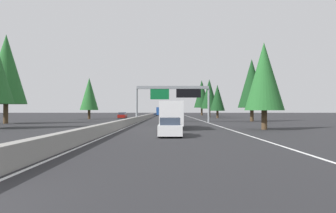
{
  "coord_description": "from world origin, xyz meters",
  "views": [
    {
      "loc": [
        -5.91,
        -5.12,
        2.04
      ],
      "look_at": [
        63.45,
        -5.04,
        2.88
      ],
      "focal_mm": 31.56,
      "sensor_mm": 36.0,
      "label": 1
    }
  ],
  "objects_px": {
    "bus_near_center": "(160,111)",
    "conifer_right_mid": "(217,98)",
    "pickup_mid_left": "(170,114)",
    "conifer_right_far": "(209,94)",
    "sedan_near_right": "(161,113)",
    "sedan_mid_center": "(169,114)",
    "oncoming_near": "(122,116)",
    "conifer_right_distant": "(202,94)",
    "conifer_right_near": "(252,83)",
    "sign_gantry_overhead": "(174,93)",
    "conifer_right_foreground": "(264,76)",
    "conifer_left_near": "(6,69)",
    "conifer_left_mid": "(89,94)",
    "sedan_distant_b": "(170,127)",
    "minivan_far_left": "(171,115)",
    "sedan_far_right": "(180,114)",
    "box_truck_distant_a": "(171,114)"
  },
  "relations": [
    {
      "from": "bus_near_center",
      "to": "conifer_right_mid",
      "type": "height_order",
      "value": "conifer_right_mid"
    },
    {
      "from": "pickup_mid_left",
      "to": "conifer_right_far",
      "type": "distance_m",
      "value": 14.73
    },
    {
      "from": "sedan_near_right",
      "to": "sedan_mid_center",
      "type": "bearing_deg",
      "value": -167.01
    },
    {
      "from": "oncoming_near",
      "to": "conifer_right_distant",
      "type": "bearing_deg",
      "value": 148.94
    },
    {
      "from": "conifer_right_near",
      "to": "conifer_right_far",
      "type": "bearing_deg",
      "value": 4.96
    },
    {
      "from": "sign_gantry_overhead",
      "to": "pickup_mid_left",
      "type": "height_order",
      "value": "sign_gantry_overhead"
    },
    {
      "from": "conifer_right_foreground",
      "to": "pickup_mid_left",
      "type": "bearing_deg",
      "value": 8.67
    },
    {
      "from": "conifer_left_near",
      "to": "conifer_left_mid",
      "type": "distance_m",
      "value": 22.9
    },
    {
      "from": "conifer_right_far",
      "to": "conifer_right_foreground",
      "type": "bearing_deg",
      "value": 177.84
    },
    {
      "from": "sign_gantry_overhead",
      "to": "bus_near_center",
      "type": "xyz_separation_m",
      "value": [
        63.2,
        4.07,
        -3.19
      ]
    },
    {
      "from": "sedan_distant_b",
      "to": "minivan_far_left",
      "type": "relative_size",
      "value": 0.88
    },
    {
      "from": "sedan_mid_center",
      "to": "conifer_left_mid",
      "type": "xyz_separation_m",
      "value": [
        -47.98,
        18.21,
        4.97
      ]
    },
    {
      "from": "sedan_distant_b",
      "to": "sedan_mid_center",
      "type": "xyz_separation_m",
      "value": [
        90.94,
        -0.31,
        0.0
      ]
    },
    {
      "from": "pickup_mid_left",
      "to": "oncoming_near",
      "type": "xyz_separation_m",
      "value": [
        -20.38,
        11.88,
        -0.23
      ]
    },
    {
      "from": "conifer_left_mid",
      "to": "sedan_far_right",
      "type": "bearing_deg",
      "value": -41.42
    },
    {
      "from": "box_truck_distant_a",
      "to": "sedan_far_right",
      "type": "height_order",
      "value": "box_truck_distant_a"
    },
    {
      "from": "minivan_far_left",
      "to": "bus_near_center",
      "type": "distance_m",
      "value": 48.67
    },
    {
      "from": "bus_near_center",
      "to": "conifer_left_mid",
      "type": "distance_m",
      "value": 49.85
    },
    {
      "from": "box_truck_distant_a",
      "to": "conifer_right_near",
      "type": "relative_size",
      "value": 0.75
    },
    {
      "from": "bus_near_center",
      "to": "pickup_mid_left",
      "type": "relative_size",
      "value": 2.05
    },
    {
      "from": "sedan_mid_center",
      "to": "conifer_right_mid",
      "type": "height_order",
      "value": "conifer_right_mid"
    },
    {
      "from": "pickup_mid_left",
      "to": "conifer_right_distant",
      "type": "height_order",
      "value": "conifer_right_distant"
    },
    {
      "from": "sedan_mid_center",
      "to": "conifer_left_mid",
      "type": "height_order",
      "value": "conifer_left_mid"
    },
    {
      "from": "oncoming_near",
      "to": "conifer_right_foreground",
      "type": "height_order",
      "value": "conifer_right_foreground"
    },
    {
      "from": "box_truck_distant_a",
      "to": "conifer_left_near",
      "type": "bearing_deg",
      "value": 64.62
    },
    {
      "from": "sedan_far_right",
      "to": "conifer_left_near",
      "type": "distance_m",
      "value": 54.58
    },
    {
      "from": "sign_gantry_overhead",
      "to": "sedan_distant_b",
      "type": "xyz_separation_m",
      "value": [
        -27.26,
        0.79,
        -4.22
      ]
    },
    {
      "from": "minivan_far_left",
      "to": "conifer_right_distant",
      "type": "xyz_separation_m",
      "value": [
        49.04,
        -12.46,
        7.37
      ]
    },
    {
      "from": "conifer_right_distant",
      "to": "conifer_right_foreground",
      "type": "bearing_deg",
      "value": 178.0
    },
    {
      "from": "sedan_distant_b",
      "to": "conifer_right_distant",
      "type": "relative_size",
      "value": 0.32
    },
    {
      "from": "sedan_distant_b",
      "to": "conifer_left_mid",
      "type": "height_order",
      "value": "conifer_left_mid"
    },
    {
      "from": "oncoming_near",
      "to": "conifer_left_mid",
      "type": "relative_size",
      "value": 0.47
    },
    {
      "from": "pickup_mid_left",
      "to": "sedan_mid_center",
      "type": "xyz_separation_m",
      "value": [
        20.13,
        -0.02,
        -0.23
      ]
    },
    {
      "from": "pickup_mid_left",
      "to": "conifer_right_mid",
      "type": "height_order",
      "value": "conifer_right_mid"
    },
    {
      "from": "sign_gantry_overhead",
      "to": "sedan_distant_b",
      "type": "height_order",
      "value": "sign_gantry_overhead"
    },
    {
      "from": "sedan_distant_b",
      "to": "conifer_left_near",
      "type": "distance_m",
      "value": 33.37
    },
    {
      "from": "sedan_far_right",
      "to": "conifer_right_mid",
      "type": "distance_m",
      "value": 18.36
    },
    {
      "from": "conifer_left_mid",
      "to": "pickup_mid_left",
      "type": "bearing_deg",
      "value": -33.14
    },
    {
      "from": "conifer_left_mid",
      "to": "conifer_right_near",
      "type": "bearing_deg",
      "value": -111.23
    },
    {
      "from": "conifer_right_foreground",
      "to": "conifer_right_distant",
      "type": "xyz_separation_m",
      "value": [
        83.28,
        -2.91,
        2.76
      ]
    },
    {
      "from": "sedan_mid_center",
      "to": "conifer_right_foreground",
      "type": "distance_m",
      "value": 83.94
    },
    {
      "from": "conifer_right_mid",
      "to": "conifer_right_foreground",
      "type": "bearing_deg",
      "value": 176.81
    },
    {
      "from": "bus_near_center",
      "to": "sedan_far_right",
      "type": "bearing_deg",
      "value": -163.46
    },
    {
      "from": "bus_near_center",
      "to": "conifer_right_near",
      "type": "relative_size",
      "value": 1.02
    },
    {
      "from": "conifer_right_near",
      "to": "bus_near_center",
      "type": "bearing_deg",
      "value": 16.86
    },
    {
      "from": "sedan_near_right",
      "to": "conifer_left_mid",
      "type": "bearing_deg",
      "value": 167.55
    },
    {
      "from": "conifer_right_distant",
      "to": "conifer_left_mid",
      "type": "relative_size",
      "value": 1.47
    },
    {
      "from": "conifer_right_mid",
      "to": "sedan_near_right",
      "type": "bearing_deg",
      "value": 15.91
    },
    {
      "from": "pickup_mid_left",
      "to": "conifer_right_mid",
      "type": "relative_size",
      "value": 0.66
    },
    {
      "from": "pickup_mid_left",
      "to": "minivan_far_left",
      "type": "bearing_deg",
      "value": -179.85
    }
  ]
}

